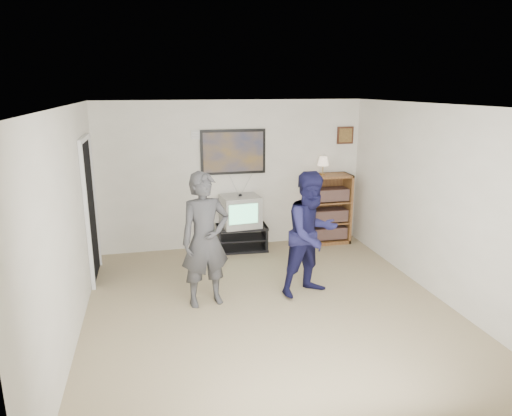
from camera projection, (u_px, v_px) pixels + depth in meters
name	position (u px, v px, depth m)	size (l,w,h in m)	color
room_shell	(264.00, 207.00, 5.71)	(4.51, 5.00, 2.51)	#8F775A
media_stand	(242.00, 238.00, 7.77)	(0.88, 0.52, 0.43)	black
crt_television	(240.00, 211.00, 7.64)	(0.62, 0.52, 0.52)	#9D9C98
bookshelf	(328.00, 209.00, 8.06)	(0.75, 0.43, 1.23)	#532919
table_lamp	(323.00, 166.00, 7.85)	(0.20, 0.20, 0.31)	beige
person_tall	(205.00, 240.00, 5.68)	(0.63, 0.41, 1.72)	#38383B
person_short	(312.00, 234.00, 5.98)	(0.81, 0.63, 1.67)	#17163E
controller_left	(204.00, 211.00, 5.78)	(0.03, 0.12, 0.03)	white
controller_right	(308.00, 207.00, 6.09)	(0.04, 0.12, 0.04)	white
poster	(233.00, 152.00, 7.61)	(1.10, 0.03, 0.75)	black
air_vent	(200.00, 135.00, 7.42)	(0.28, 0.02, 0.14)	white
small_picture	(345.00, 135.00, 7.99)	(0.30, 0.03, 0.30)	black
doorway	(90.00, 211.00, 6.47)	(0.03, 0.85, 2.00)	black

